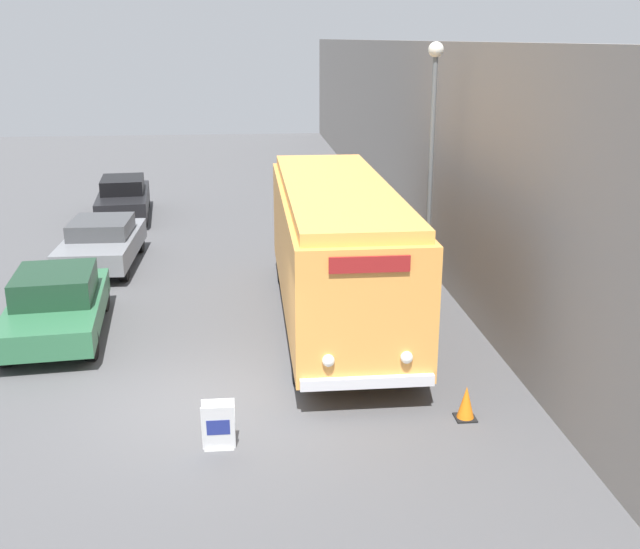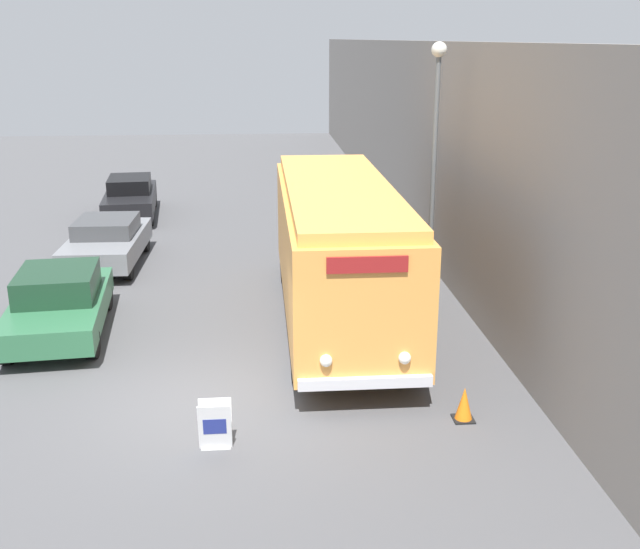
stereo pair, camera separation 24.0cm
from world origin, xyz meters
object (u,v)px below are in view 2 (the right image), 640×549
at_px(parked_car_mid, 107,241).
at_px(sign_board, 215,426).
at_px(streetlamp, 435,137).
at_px(vintage_bus, 338,246).
at_px(parked_car_far, 130,197).
at_px(parked_car_near, 59,303).
at_px(traffic_cone, 464,404).

bearing_deg(parked_car_mid, sign_board, -69.91).
xyz_separation_m(sign_board, streetlamp, (5.01, 6.90, 3.67)).
distance_m(vintage_bus, parked_car_mid, 8.09).
xyz_separation_m(sign_board, parked_car_mid, (-3.63, 10.55, 0.32)).
xyz_separation_m(parked_car_mid, parked_car_far, (-0.31, 6.22, 0.03)).
distance_m(parked_car_near, parked_car_far, 11.56).
bearing_deg(sign_board, streetlamp, 54.00).
bearing_deg(sign_board, parked_car_near, 125.24).
bearing_deg(traffic_cone, parked_car_far, 116.79).
xyz_separation_m(streetlamp, traffic_cone, (-0.78, -6.31, -3.77)).
height_order(parked_car_mid, traffic_cone, parked_car_mid).
relative_size(sign_board, parked_car_near, 0.18).
xyz_separation_m(parked_car_near, parked_car_mid, (0.05, 5.34, -0.02)).
distance_m(vintage_bus, sign_board, 6.20).
bearing_deg(streetlamp, parked_car_mid, 157.08).
relative_size(parked_car_mid, parked_car_far, 0.92).
distance_m(sign_board, streetlamp, 9.28).
bearing_deg(streetlamp, parked_car_near, -169.02).
distance_m(parked_car_near, parked_car_mid, 5.34).
relative_size(parked_car_near, traffic_cone, 7.32).
bearing_deg(parked_car_mid, parked_car_near, -89.43).
height_order(parked_car_far, traffic_cone, parked_car_far).
height_order(vintage_bus, parked_car_mid, vintage_bus).
relative_size(vintage_bus, streetlamp, 1.47).
bearing_deg(streetlamp, sign_board, -126.00).
bearing_deg(vintage_bus, streetlamp, 30.20).
height_order(sign_board, parked_car_far, parked_car_far).
height_order(streetlamp, parked_car_far, streetlamp).
bearing_deg(parked_car_mid, vintage_bus, -38.32).
relative_size(parked_car_far, traffic_cone, 7.64).
bearing_deg(parked_car_far, parked_car_near, -94.08).
height_order(streetlamp, traffic_cone, streetlamp).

